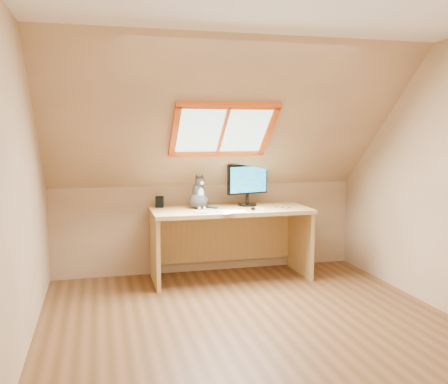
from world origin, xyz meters
name	(u,v)px	position (x,y,z in m)	size (l,w,h in m)	color
ground	(253,326)	(0.00, 0.00, 0.00)	(3.50, 3.50, 0.00)	brown
room_shell	(258,154)	(0.00, -0.09, 1.43)	(3.52, 3.52, 2.41)	tan
desk	(229,228)	(0.17, 1.45, 0.55)	(1.71, 0.75, 0.78)	#D9B367
monitor	(248,182)	(0.40, 1.52, 1.04)	(0.49, 0.21, 0.46)	black
cat	(198,196)	(-0.17, 1.45, 0.92)	(0.26, 0.29, 0.38)	#423D3A
desk_speaker	(160,202)	(-0.57, 1.63, 0.84)	(0.08, 0.08, 0.12)	black
graphics_tablet	(208,212)	(-0.12, 1.16, 0.79)	(0.28, 0.20, 0.01)	#B2B2B7
mouse	(253,209)	(0.37, 1.20, 0.79)	(0.05, 0.09, 0.03)	black
papers	(224,212)	(0.03, 1.12, 0.78)	(0.35, 0.30, 0.01)	white
cables	(272,208)	(0.60, 1.26, 0.78)	(0.51, 0.26, 0.01)	silver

